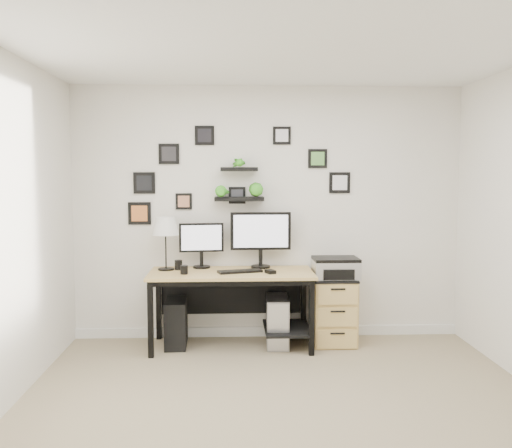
{
  "coord_description": "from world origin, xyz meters",
  "views": [
    {
      "loc": [
        -0.39,
        -3.88,
        1.71
      ],
      "look_at": [
        -0.13,
        1.83,
        1.2
      ],
      "focal_mm": 40.0,
      "sensor_mm": 36.0,
      "label": 1
    }
  ],
  "objects": [
    {
      "name": "monitor_right",
      "position": [
        -0.08,
        1.85,
        1.09
      ],
      "size": [
        0.61,
        0.2,
        0.57
      ],
      "color": "black",
      "rests_on": "desk"
    },
    {
      "name": "pc_tower_black",
      "position": [
        -0.93,
        1.7,
        0.23
      ],
      "size": [
        0.22,
        0.47,
        0.46
      ],
      "primitive_type": "cube",
      "rotation": [
        0.0,
        0.0,
        0.03
      ],
      "color": "black",
      "rests_on": "ground"
    },
    {
      "name": "pen_cup",
      "position": [
        -0.91,
        1.77,
        0.8
      ],
      "size": [
        0.08,
        0.08,
        0.1
      ],
      "primitive_type": "cylinder",
      "color": "black",
      "rests_on": "desk"
    },
    {
      "name": "wall_decor",
      "position": [
        -0.34,
        1.93,
        1.65
      ],
      "size": [
        2.29,
        0.18,
        1.01
      ],
      "color": "black",
      "rests_on": "ground"
    },
    {
      "name": "table_lamp",
      "position": [
        -1.03,
        1.77,
        1.18
      ],
      "size": [
        0.26,
        0.26,
        0.53
      ],
      "color": "black",
      "rests_on": "desk"
    },
    {
      "name": "monitor_left",
      "position": [
        -0.68,
        1.87,
        1.02
      ],
      "size": [
        0.45,
        0.19,
        0.46
      ],
      "color": "black",
      "rests_on": "desk"
    },
    {
      "name": "desk",
      "position": [
        -0.35,
        1.67,
        0.63
      ],
      "size": [
        1.6,
        0.7,
        0.75
      ],
      "color": "tan",
      "rests_on": "ground"
    },
    {
      "name": "pc_tower_grey",
      "position": [
        0.07,
        1.67,
        0.24
      ],
      "size": [
        0.24,
        0.5,
        0.48
      ],
      "color": "gray",
      "rests_on": "ground"
    },
    {
      "name": "file_cabinet",
      "position": [
        0.64,
        1.72,
        0.34
      ],
      "size": [
        0.43,
        0.53,
        0.67
      ],
      "color": "tan",
      "rests_on": "ground"
    },
    {
      "name": "mug",
      "position": [
        -0.83,
        1.52,
        0.79
      ],
      "size": [
        0.07,
        0.07,
        0.08
      ],
      "primitive_type": "cylinder",
      "color": "black",
      "rests_on": "desk"
    },
    {
      "name": "room",
      "position": [
        0.0,
        1.98,
        0.05
      ],
      "size": [
        4.0,
        4.0,
        4.0
      ],
      "color": "tan",
      "rests_on": "ground"
    },
    {
      "name": "mouse",
      "position": [
        -0.01,
        1.52,
        0.77
      ],
      "size": [
        0.11,
        0.13,
        0.03
      ],
      "primitive_type": "cube",
      "rotation": [
        0.0,
        0.0,
        0.4
      ],
      "color": "black",
      "rests_on": "desk"
    },
    {
      "name": "keyboard",
      "position": [
        -0.3,
        1.59,
        0.76
      ],
      "size": [
        0.45,
        0.25,
        0.02
      ],
      "primitive_type": "cube",
      "rotation": [
        0.0,
        0.0,
        0.28
      ],
      "color": "black",
      "rests_on": "desk"
    },
    {
      "name": "printer",
      "position": [
        0.66,
        1.69,
        0.77
      ],
      "size": [
        0.44,
        0.36,
        0.2
      ],
      "color": "silver",
      "rests_on": "file_cabinet"
    }
  ]
}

